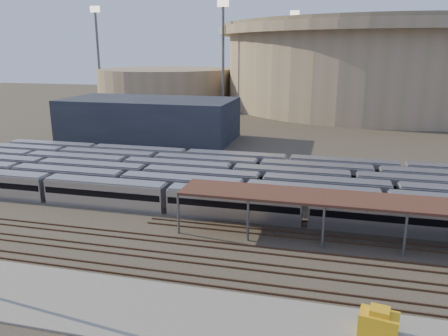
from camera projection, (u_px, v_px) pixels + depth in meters
ground at (241, 244)px, 50.29m from camera, size 420.00×420.00×0.00m
apron at (147, 310)px, 37.40m from camera, size 50.00×9.00×0.20m
subway_trains at (264, 183)px, 67.18m from camera, size 124.61×23.90×3.60m
inspection_shed at (446, 208)px, 47.54m from camera, size 60.30×6.00×5.30m
empty_tracks at (231, 264)px, 45.58m from camera, size 170.00×9.62×0.18m
stadium at (378, 63)px, 171.09m from camera, size 124.00×124.00×32.50m
secondary_arena at (166, 86)px, 184.23m from camera, size 56.00×56.00×14.00m
service_building at (149, 119)px, 108.68m from camera, size 42.00×20.00×10.00m
floodlight_0 at (223, 53)px, 154.87m from camera, size 4.00×1.00×38.40m
floodlight_1 at (98, 52)px, 177.18m from camera, size 4.00×1.00×38.40m
floodlight_3 at (293, 52)px, 196.95m from camera, size 4.00×1.00×38.40m
yellow_equipment at (378, 324)px, 33.86m from camera, size 3.22×2.33×1.84m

